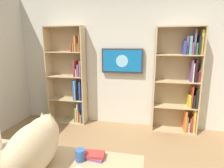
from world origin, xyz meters
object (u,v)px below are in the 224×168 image
at_px(bookshelf_left, 182,82).
at_px(cat, 36,144).
at_px(desk_book_stack, 93,155).
at_px(coffee_mug, 80,155).
at_px(wall_mounted_tv, 122,61).
at_px(bookshelf_right, 71,78).

distance_m(bookshelf_left, cat, 2.88).
xyz_separation_m(bookshelf_left, desk_book_stack, (1.06, 2.29, -0.20)).
bearing_deg(coffee_mug, wall_mounted_tv, -89.51).
xyz_separation_m(bookshelf_left, wall_mounted_tv, (1.17, -0.08, 0.38)).
bearing_deg(bookshelf_right, cat, 108.52).
xyz_separation_m(coffee_mug, desk_book_stack, (-0.09, -0.05, -0.03)).
bearing_deg(desk_book_stack, coffee_mug, 29.85).
bearing_deg(bookshelf_left, wall_mounted_tv, -3.94).
distance_m(cat, desk_book_stack, 0.46).
bearing_deg(bookshelf_left, desk_book_stack, 65.26).
height_order(bookshelf_left, coffee_mug, bookshelf_left).
bearing_deg(coffee_mug, cat, 26.93).
relative_size(wall_mounted_tv, coffee_mug, 8.81).
distance_m(cat, coffee_mug, 0.35).
bearing_deg(cat, coffee_mug, -153.07).
bearing_deg(desk_book_stack, bookshelf_right, -62.14).
distance_m(bookshelf_left, desk_book_stack, 2.53).
relative_size(coffee_mug, desk_book_stack, 0.48).
bearing_deg(coffee_mug, bookshelf_right, -64.52).
bearing_deg(cat, bookshelf_right, -71.48).
distance_m(bookshelf_right, wall_mounted_tv, 1.16).
xyz_separation_m(wall_mounted_tv, cat, (0.26, 2.57, -0.40)).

